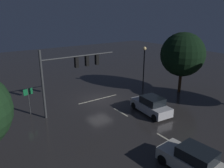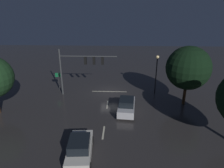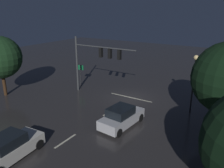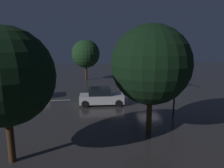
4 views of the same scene
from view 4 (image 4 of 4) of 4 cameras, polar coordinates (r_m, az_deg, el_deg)
The scene contains 13 objects.
ground_plane at distance 24.53m, azimuth 10.06°, elevation -3.33°, with size 80.00×80.00×0.00m, color #2D2B2B.
traffic_signal_assembly at distance 27.02m, azimuth 5.85°, elevation 7.45°, with size 7.64×0.47×6.34m.
lane_dash_far at distance 23.52m, azimuth 0.81°, elevation -3.77°, with size 2.20×0.16×0.01m, color beige.
lane_dash_mid at distance 23.25m, azimuth -13.95°, elevation -4.28°, with size 2.20×0.16×0.01m, color beige.
lane_dash_near at distance 24.50m, azimuth -28.11°, elevation -4.50°, with size 2.20×0.16×0.01m, color beige.
stop_bar at distance 24.60m, azimuth 10.54°, elevation -3.30°, with size 5.00×0.16×0.01m, color beige.
car_approaching at distance 20.85m, azimuth -2.94°, elevation -3.47°, with size 2.24×4.49×1.70m.
car_distant at distance 25.09m, azimuth -21.51°, elevation -1.75°, with size 2.20×4.48×1.70m.
street_lamp_left_kerb at distance 17.92m, azimuth 16.87°, elevation 3.36°, with size 0.44×0.44×5.44m.
route_sign at distance 31.28m, azimuth 6.84°, elevation 3.42°, with size 0.90×0.22×2.64m.
tree_left_near at distance 11.30m, azimuth -27.09°, elevation 1.78°, with size 4.85×4.85×6.87m.
tree_right_near at distance 34.70m, azimuth -7.11°, elevation 8.10°, with size 4.55×4.55×6.57m.
tree_left_far at distance 13.76m, azimuth 10.47°, elevation 5.16°, with size 5.18×5.18×7.25m.
Camera 4 is at (-22.38, 8.04, 6.02)m, focal length 33.80 mm.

